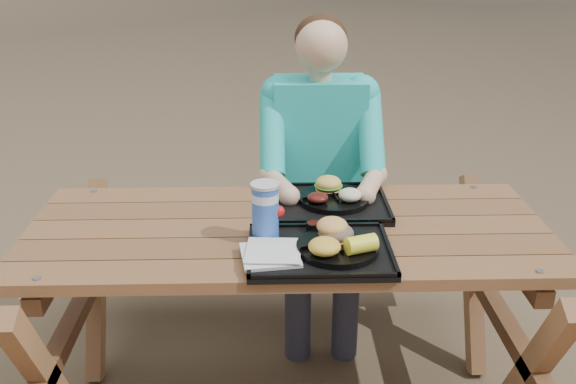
{
  "coord_description": "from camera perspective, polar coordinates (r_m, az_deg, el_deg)",
  "views": [
    {
      "loc": [
        -0.05,
        -2.0,
        1.72
      ],
      "look_at": [
        0.0,
        0.0,
        0.88
      ],
      "focal_mm": 40.0,
      "sensor_mm": 36.0,
      "label": 1
    }
  ],
  "objects": [
    {
      "name": "condiment_mustard",
      "position": [
        2.14,
        3.89,
        -3.11
      ],
      "size": [
        0.05,
        0.05,
        0.03
      ],
      "primitive_type": "cylinder",
      "color": "yellow",
      "rests_on": "tray_near"
    },
    {
      "name": "napkin_stack",
      "position": [
        1.98,
        -1.6,
        -5.51
      ],
      "size": [
        0.2,
        0.2,
        0.02
      ],
      "primitive_type": "cube",
      "rotation": [
        0.0,
        0.0,
        0.14
      ],
      "color": "silver",
      "rests_on": "tray_near"
    },
    {
      "name": "sandwich",
      "position": [
        2.03,
        4.32,
        -2.82
      ],
      "size": [
        0.11,
        0.11,
        0.11
      ],
      "primitive_type": null,
      "color": "#ECA153",
      "rests_on": "plate_near"
    },
    {
      "name": "baked_beans",
      "position": [
        2.31,
        2.66,
        -0.5
      ],
      "size": [
        0.08,
        0.08,
        0.03
      ],
      "primitive_type": "ellipsoid",
      "color": "#4B130F",
      "rests_on": "plate_far"
    },
    {
      "name": "cutlery_far",
      "position": [
        2.37,
        -0.97,
        -0.77
      ],
      "size": [
        0.05,
        0.14,
        0.01
      ],
      "primitive_type": "cube",
      "rotation": [
        0.0,
        0.0,
        0.17
      ],
      "color": "black",
      "rests_on": "tray_far"
    },
    {
      "name": "burger",
      "position": [
        2.4,
        3.63,
        1.09
      ],
      "size": [
        0.1,
        0.1,
        0.09
      ],
      "primitive_type": null,
      "color": "#E6BA51",
      "rests_on": "plate_far"
    },
    {
      "name": "mac_cheese",
      "position": [
        1.95,
        3.27,
        -4.85
      ],
      "size": [
        0.1,
        0.1,
        0.05
      ],
      "primitive_type": "ellipsoid",
      "color": "yellow",
      "rests_on": "plate_near"
    },
    {
      "name": "plate_near",
      "position": [
        2.02,
        4.42,
        -4.93
      ],
      "size": [
        0.26,
        0.26,
        0.02
      ],
      "primitive_type": "cylinder",
      "color": "black",
      "rests_on": "tray_near"
    },
    {
      "name": "potato_salad",
      "position": [
        2.32,
        5.54,
        -0.26
      ],
      "size": [
        0.08,
        0.08,
        0.05
      ],
      "primitive_type": "ellipsoid",
      "color": "silver",
      "rests_on": "plate_far"
    },
    {
      "name": "corn_cob",
      "position": [
        1.97,
        6.52,
        -4.63
      ],
      "size": [
        0.12,
        0.12,
        0.06
      ],
      "primitive_type": null,
      "rotation": [
        0.0,
        0.0,
        0.34
      ],
      "color": "#FFF835",
      "rests_on": "plate_near"
    },
    {
      "name": "soda_cup",
      "position": [
        2.07,
        -2.04,
        -1.76
      ],
      "size": [
        0.09,
        0.09,
        0.18
      ],
      "primitive_type": "cylinder",
      "color": "#1849B4",
      "rests_on": "tray_near"
    },
    {
      "name": "tray_near",
      "position": [
        2.03,
        2.84,
        -5.39
      ],
      "size": [
        0.45,
        0.35,
        0.02
      ],
      "primitive_type": "cube",
      "color": "black",
      "rests_on": "picnic_table"
    },
    {
      "name": "condiment_bbq",
      "position": [
        2.14,
        2.32,
        -3.11
      ],
      "size": [
        0.05,
        0.05,
        0.03
      ],
      "primitive_type": "cylinder",
      "color": "black",
      "rests_on": "tray_near"
    },
    {
      "name": "tray_far",
      "position": [
        2.37,
        3.41,
        -1.15
      ],
      "size": [
        0.45,
        0.35,
        0.02
      ],
      "primitive_type": "cube",
      "color": "black",
      "rests_on": "picnic_table"
    },
    {
      "name": "plate_far",
      "position": [
        2.37,
        4.12,
        -0.6
      ],
      "size": [
        0.26,
        0.26,
        0.02
      ],
      "primitive_type": "cylinder",
      "color": "black",
      "rests_on": "tray_far"
    },
    {
      "name": "picnic_table",
      "position": [
        2.41,
        0.0,
        -11.16
      ],
      "size": [
        1.8,
        1.49,
        0.75
      ],
      "primitive_type": null,
      "color": "#999999",
      "rests_on": "ground"
    },
    {
      "name": "diner",
      "position": [
        2.8,
        2.72,
        0.12
      ],
      "size": [
        0.48,
        0.84,
        1.28
      ],
      "primitive_type": null,
      "color": "#18A8AE",
      "rests_on": "ground"
    }
  ]
}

